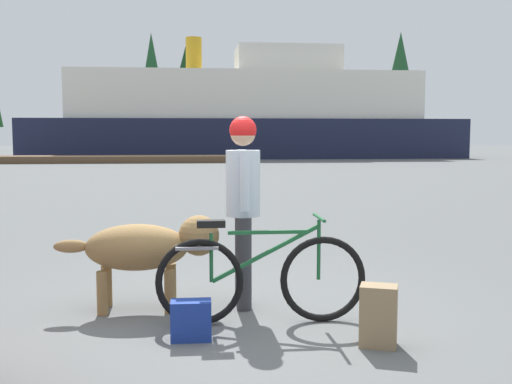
{
  "coord_description": "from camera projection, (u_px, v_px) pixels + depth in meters",
  "views": [
    {
      "loc": [
        -0.28,
        -5.23,
        1.63
      ],
      "look_at": [
        0.29,
        0.37,
        1.09
      ],
      "focal_mm": 42.73,
      "sensor_mm": 36.0,
      "label": 1
    }
  ],
  "objects": [
    {
      "name": "person_cyclist",
      "position": [
        243.0,
        192.0,
        5.67
      ],
      "size": [
        0.32,
        0.53,
        1.79
      ],
      "color": "#333338",
      "rests_on": "ground_plane"
    },
    {
      "name": "pine_tree_far_right",
      "position": [
        400.0,
        80.0,
        63.31
      ],
      "size": [
        4.34,
        4.34,
        12.17
      ],
      "color": "#4C331E",
      "rests_on": "ground_plane"
    },
    {
      "name": "dog",
      "position": [
        148.0,
        247.0,
        5.63
      ],
      "size": [
        1.51,
        0.5,
        0.88
      ],
      "color": "olive",
      "rests_on": "ground_plane"
    },
    {
      "name": "pine_tree_center",
      "position": [
        187.0,
        83.0,
        59.04
      ],
      "size": [
        4.21,
        4.21,
        10.51
      ],
      "color": "#4C331E",
      "rests_on": "ground_plane"
    },
    {
      "name": "ferry_boat",
      "position": [
        247.0,
        117.0,
        42.63
      ],
      "size": [
        29.44,
        7.59,
        8.24
      ],
      "color": "#191E38",
      "rests_on": "ground_plane"
    },
    {
      "name": "ground_plane",
      "position": [
        228.0,
        320.0,
        5.37
      ],
      "size": [
        160.0,
        160.0,
        0.0
      ],
      "primitive_type": "plane",
      "color": "#595B5B"
    },
    {
      "name": "handbag_pannier",
      "position": [
        191.0,
        320.0,
        4.82
      ],
      "size": [
        0.32,
        0.18,
        0.32
      ],
      "primitive_type": "cube",
      "rotation": [
        0.0,
        0.0,
        -0.01
      ],
      "color": "navy",
      "rests_on": "ground_plane"
    },
    {
      "name": "backpack",
      "position": [
        378.0,
        316.0,
        4.68
      ],
      "size": [
        0.33,
        0.29,
        0.48
      ],
      "primitive_type": "cube",
      "rotation": [
        0.0,
        0.0,
        -0.36
      ],
      "color": "#8C7251",
      "rests_on": "ground_plane"
    },
    {
      "name": "bicycle",
      "position": [
        260.0,
        278.0,
        5.22
      ],
      "size": [
        1.82,
        0.44,
        0.93
      ],
      "color": "black",
      "rests_on": "ground_plane"
    },
    {
      "name": "dock_pier",
      "position": [
        125.0,
        159.0,
        34.91
      ],
      "size": [
        14.65,
        2.32,
        0.4
      ],
      "primitive_type": "cube",
      "color": "brown",
      "rests_on": "ground_plane"
    },
    {
      "name": "pine_tree_mid_back",
      "position": [
        152.0,
        78.0,
        64.46
      ],
      "size": [
        3.37,
        3.37,
        12.31
      ],
      "color": "#4C331E",
      "rests_on": "ground_plane"
    }
  ]
}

